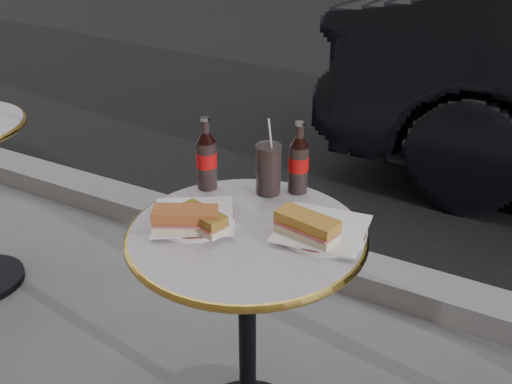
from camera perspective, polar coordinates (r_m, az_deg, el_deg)
The scene contains 11 objects.
asphalt_road at distance 6.29m, azimuth 23.11°, elevation 11.44°, with size 40.00×8.00×0.00m, color black.
curb at distance 2.53m, azimuth 9.55°, elevation -7.85°, with size 40.00×0.20×0.12m, color gray.
bistro_table at distance 1.68m, azimuth -0.86°, elevation -14.59°, with size 0.62×0.62×0.73m, color #BAB2C4, non-canonical shape.
plate_left at distance 1.51m, azimuth -6.28°, elevation -2.71°, with size 0.22×0.22×0.01m, color white.
plate_right at distance 1.46m, azimuth 6.60°, elevation -3.90°, with size 0.23×0.23×0.01m, color white.
sandwich_left_a at distance 1.44m, azimuth -7.07°, elevation -2.83°, with size 0.16×0.07×0.06m, color #AF592C.
sandwich_left_b at distance 1.44m, azimuth -5.41°, elevation -2.86°, with size 0.14×0.06×0.05m, color olive.
sandwich_right at distance 1.40m, azimuth 5.12°, elevation -3.52°, with size 0.16×0.07×0.05m, color #B87F2E.
cola_bottle_left at distance 1.64m, azimuth -5.00°, elevation 3.88°, with size 0.06×0.06×0.22m, color black, non-canonical shape.
cola_bottle_right at distance 1.61m, azimuth 4.28°, elevation 3.47°, with size 0.06×0.06×0.21m, color black, non-canonical shape.
cola_glass at distance 1.61m, azimuth 1.25°, elevation 2.31°, with size 0.07×0.07×0.15m, color black.
Camera 1 is at (0.63, -1.08, 1.49)m, focal length 40.00 mm.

